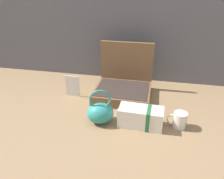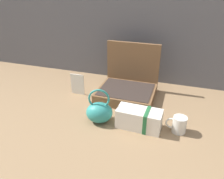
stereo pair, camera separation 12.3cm
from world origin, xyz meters
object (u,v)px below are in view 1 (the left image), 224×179
Objects in this scene: open_suitcase at (124,85)px; cream_toiletry_bag at (141,117)px; teal_pouch_handbag at (100,112)px; coffee_mug at (179,120)px; info_card_left at (73,86)px.

open_suitcase reaches higher than cream_toiletry_bag.
teal_pouch_handbag is at bearing -102.09° from open_suitcase.
open_suitcase reaches higher than teal_pouch_handbag.
info_card_left is at bearing 162.31° from coffee_mug.
open_suitcase is at bearing 139.03° from coffee_mug.
open_suitcase is 0.48m from coffee_mug.
teal_pouch_handbag is 0.38m from info_card_left.
open_suitcase is at bearing 14.34° from info_card_left.
teal_pouch_handbag is 0.44m from coffee_mug.
teal_pouch_handbag is 1.38× the size of info_card_left.
cream_toiletry_bag reaches higher than coffee_mug.
open_suitcase is 3.41× the size of coffee_mug.
coffee_mug is at bearing 7.54° from cream_toiletry_bag.
teal_pouch_handbag is 0.23m from cream_toiletry_bag.
teal_pouch_handbag is 0.84× the size of cream_toiletry_bag.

